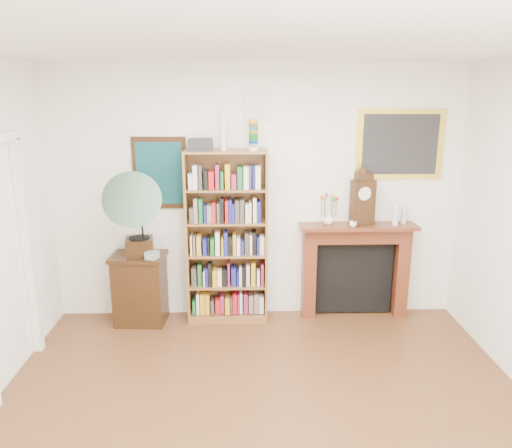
{
  "coord_description": "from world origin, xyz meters",
  "views": [
    {
      "loc": [
        -0.16,
        -2.9,
        2.51
      ],
      "look_at": [
        -0.03,
        1.6,
        1.31
      ],
      "focal_mm": 35.0,
      "sensor_mm": 36.0,
      "label": 1
    }
  ],
  "objects": [
    {
      "name": "bottle_left",
      "position": [
        1.51,
        2.32,
        1.21
      ],
      "size": [
        0.07,
        0.07,
        0.24
      ],
      "primitive_type": "cylinder",
      "color": "silver",
      "rests_on": "fireplace"
    },
    {
      "name": "teacup",
      "position": [
        1.03,
        2.25,
        1.12
      ],
      "size": [
        0.11,
        0.11,
        0.06
      ],
      "primitive_type": "imported",
      "rotation": [
        0.0,
        0.0,
        0.37
      ],
      "color": "white",
      "rests_on": "fireplace"
    },
    {
      "name": "small_picture",
      "position": [
        0.0,
        2.48,
        2.35
      ],
      "size": [
        0.26,
        0.04,
        0.3
      ],
      "color": "white",
      "rests_on": "back_wall"
    },
    {
      "name": "bookshelf",
      "position": [
        -0.33,
        2.32,
        1.07
      ],
      "size": [
        0.88,
        0.31,
        2.2
      ],
      "rotation": [
        0.0,
        0.0,
        -0.0
      ],
      "color": "brown",
      "rests_on": "floor"
    },
    {
      "name": "bottle_right",
      "position": [
        1.62,
        2.39,
        1.19
      ],
      "size": [
        0.06,
        0.06,
        0.2
      ],
      "primitive_type": "cylinder",
      "color": "silver",
      "rests_on": "fireplace"
    },
    {
      "name": "teal_poster",
      "position": [
        -1.05,
        2.48,
        1.65
      ],
      "size": [
        0.58,
        0.04,
        0.78
      ],
      "color": "black",
      "rests_on": "back_wall"
    },
    {
      "name": "cd_stack",
      "position": [
        -1.12,
        2.14,
        0.83
      ],
      "size": [
        0.15,
        0.15,
        0.08
      ],
      "primitive_type": "cube",
      "rotation": [
        0.0,
        0.0,
        -0.3
      ],
      "color": "silver",
      "rests_on": "side_cabinet"
    },
    {
      "name": "gramophone",
      "position": [
        -1.28,
        2.14,
        1.33
      ],
      "size": [
        0.7,
        0.81,
        0.95
      ],
      "rotation": [
        0.0,
        0.0,
        0.18
      ],
      "color": "black",
      "rests_on": "side_cabinet"
    },
    {
      "name": "fireplace",
      "position": [
        1.11,
        2.4,
        0.64
      ],
      "size": [
        1.29,
        0.31,
        1.09
      ],
      "rotation": [
        0.0,
        0.0,
        0.0
      ],
      "color": "#521E13",
      "rests_on": "floor"
    },
    {
      "name": "room",
      "position": [
        0.0,
        0.0,
        1.4
      ],
      "size": [
        4.51,
        5.01,
        2.81
      ],
      "color": "#59351B",
      "rests_on": "ground"
    },
    {
      "name": "flower_vase",
      "position": [
        0.78,
        2.38,
        1.16
      ],
      "size": [
        0.16,
        0.16,
        0.13
      ],
      "primitive_type": "imported",
      "rotation": [
        0.0,
        0.0,
        -0.34
      ],
      "color": "white",
      "rests_on": "fireplace"
    },
    {
      "name": "mantel_clock",
      "position": [
        1.15,
        2.36,
        1.37
      ],
      "size": [
        0.27,
        0.19,
        0.57
      ],
      "rotation": [
        0.0,
        0.0,
        0.25
      ],
      "color": "black",
      "rests_on": "fireplace"
    },
    {
      "name": "side_cabinet",
      "position": [
        -1.3,
        2.27,
        0.39
      ],
      "size": [
        0.61,
        0.46,
        0.79
      ],
      "primitive_type": "cube",
      "rotation": [
        0.0,
        0.0,
        -0.07
      ],
      "color": "black",
      "rests_on": "floor"
    },
    {
      "name": "gilt_painting",
      "position": [
        1.55,
        2.48,
        1.95
      ],
      "size": [
        0.95,
        0.04,
        0.75
      ],
      "color": "gold",
      "rests_on": "back_wall"
    },
    {
      "name": "door_casing",
      "position": [
        -2.21,
        1.2,
        1.26
      ],
      "size": [
        0.08,
        1.02,
        2.17
      ],
      "color": "white",
      "rests_on": "left_wall"
    }
  ]
}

